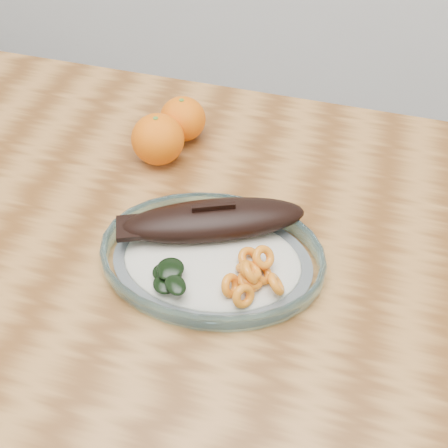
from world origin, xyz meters
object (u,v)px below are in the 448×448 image
object	(u,v)px
plated_meal	(212,254)
orange_right	(183,119)
dining_table	(160,277)
orange_left	(158,139)

from	to	relation	value
plated_meal	orange_right	size ratio (longest dim) A/B	7.76
dining_table	orange_right	distance (m)	0.27
orange_left	dining_table	bearing A→B (deg)	-72.51
orange_right	plated_meal	bearing A→B (deg)	-63.44
orange_left	plated_meal	bearing A→B (deg)	-51.99
plated_meal	orange_left	size ratio (longest dim) A/B	7.04
dining_table	orange_right	world-z (taller)	orange_right
orange_left	orange_right	bearing A→B (deg)	74.35
plated_meal	orange_right	bearing A→B (deg)	110.67
orange_left	orange_right	distance (m)	0.07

